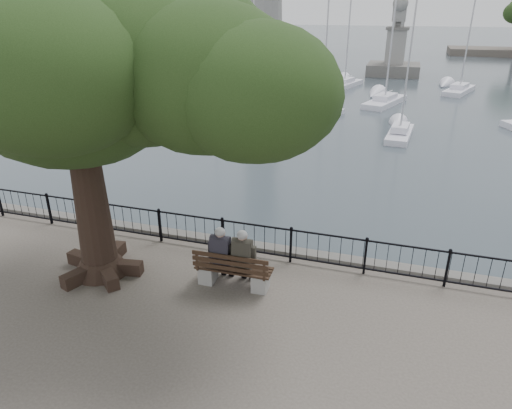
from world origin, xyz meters
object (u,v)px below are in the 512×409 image
at_px(person_right, 244,259).
at_px(person_left, 223,256).
at_px(bench, 233,274).
at_px(tree, 102,64).
at_px(lion_monument, 395,56).

bearing_deg(person_right, person_left, -178.56).
bearing_deg(person_left, bench, -18.68).
bearing_deg(tree, person_left, 9.32).
bearing_deg(tree, bench, 6.25).
relative_size(person_right, tree, 0.16).
xyz_separation_m(person_left, person_right, (0.56, 0.01, 0.00)).
relative_size(person_left, person_right, 1.00).
xyz_separation_m(bench, person_left, (-0.31, 0.10, 0.39)).
distance_m(person_left, lion_monument, 48.99).
distance_m(bench, person_right, 0.48).
distance_m(person_right, lion_monument, 48.95).
bearing_deg(person_right, tree, -172.10).
relative_size(person_right, lion_monument, 0.19).
bearing_deg(person_right, lion_monument, 87.85).
distance_m(bench, lion_monument, 49.08).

